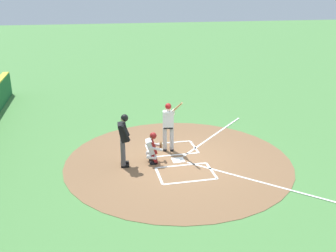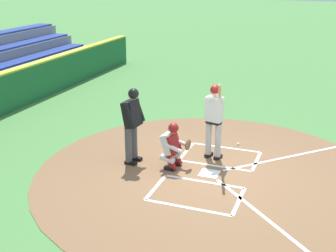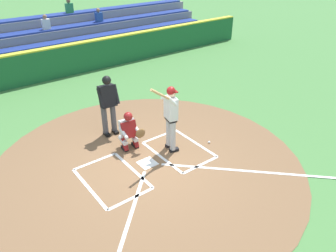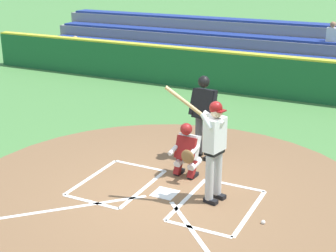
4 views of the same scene
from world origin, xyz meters
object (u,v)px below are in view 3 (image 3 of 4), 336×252
Objects in this scene: baseball at (209,142)px; plate_umpire at (108,102)px; catcher at (129,130)px; batter at (171,114)px.

plate_umpire is at bearing -47.57° from baseball.
catcher is 0.61× the size of plate_umpire.
catcher is at bearing 93.26° from plate_umpire.
plate_umpire is (0.90, -1.75, -0.02)m from batter.
plate_umpire is (0.06, -1.00, 0.49)m from catcher.
catcher is at bearing -41.37° from batter.
batter is 28.76× the size of baseball.
baseball is (-1.98, 2.16, -1.04)m from plate_umpire.
baseball is at bearing 158.98° from batter.
catcher is 2.31m from baseball.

